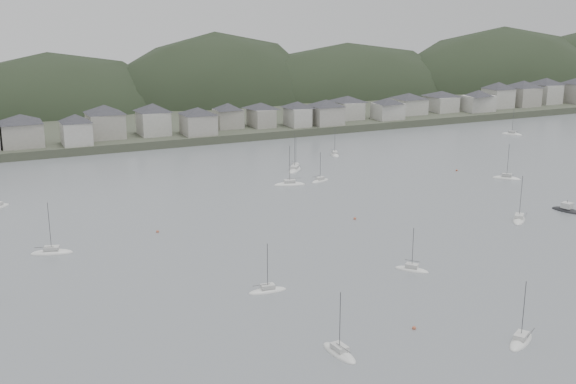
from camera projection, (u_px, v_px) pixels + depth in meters
name	position (u px, v px, depth m)	size (l,w,h in m)	color
ground	(488.00, 339.00, 111.90)	(900.00, 900.00, 0.00)	slate
far_shore_land	(111.00, 102.00, 369.89)	(900.00, 250.00, 3.00)	#383D2D
forested_ridge	(133.00, 133.00, 352.74)	(851.55, 103.94, 102.57)	black
waterfront_town	(288.00, 111.00, 290.87)	(451.48, 28.46, 12.92)	gray
sailboat_lead	(52.00, 253.00, 150.22)	(9.29, 5.27, 12.10)	silver
moored_fleet	(291.00, 217.00, 175.62)	(235.81, 171.12, 13.43)	silver
motor_launch_near	(567.00, 210.00, 180.72)	(5.00, 8.55, 3.92)	black
mooring_buoys	(315.00, 237.00, 160.50)	(156.11, 136.46, 0.70)	#AC5539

